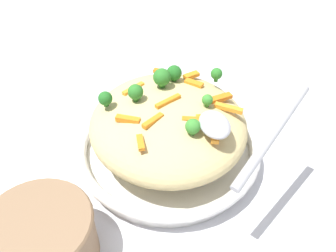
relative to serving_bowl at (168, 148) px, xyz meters
name	(u,v)px	position (x,y,z in m)	size (l,w,h in m)	color
ground_plane	(168,157)	(0.00, 0.00, -0.02)	(2.40, 2.40, 0.00)	silver
serving_bowl	(168,148)	(0.00, 0.00, 0.00)	(0.29, 0.29, 0.04)	white
pasta_mound	(168,123)	(0.00, 0.00, 0.05)	(0.25, 0.24, 0.08)	#D1BA7A
carrot_piece_0	(192,120)	(0.04, 0.02, 0.09)	(0.03, 0.01, 0.01)	orange
carrot_piece_1	(168,101)	(0.00, 0.00, 0.09)	(0.04, 0.01, 0.01)	orange
carrot_piece_2	(153,121)	(0.03, -0.03, 0.09)	(0.04, 0.01, 0.01)	orange
carrot_piece_3	(215,135)	(0.08, 0.05, 0.09)	(0.03, 0.01, 0.01)	orange
carrot_piece_4	(229,108)	(0.03, 0.08, 0.09)	(0.04, 0.01, 0.01)	orange
carrot_piece_5	(133,89)	(-0.05, -0.04, 0.09)	(0.04, 0.01, 0.01)	orange
carrot_piece_6	(194,83)	(-0.05, 0.05, 0.09)	(0.03, 0.01, 0.01)	orange
carrot_piece_7	(206,117)	(0.04, 0.05, 0.09)	(0.03, 0.01, 0.01)	orange
carrot_piece_8	(220,98)	(0.00, 0.08, 0.09)	(0.04, 0.01, 0.01)	orange
carrot_piece_9	(191,75)	(-0.07, 0.05, 0.09)	(0.03, 0.01, 0.01)	orange
carrot_piece_10	(141,143)	(0.07, -0.05, 0.09)	(0.03, 0.01, 0.01)	orange
carrot_piece_11	(161,72)	(-0.09, 0.01, 0.09)	(0.03, 0.01, 0.01)	orange
carrot_piece_12	(128,120)	(0.02, -0.06, 0.09)	(0.03, 0.01, 0.01)	orange
broccoli_floret_0	(136,92)	(-0.02, -0.04, 0.10)	(0.02, 0.02, 0.03)	#296820
broccoli_floret_1	(216,74)	(-0.05, 0.09, 0.10)	(0.02, 0.02, 0.02)	#296820
broccoli_floret_2	(207,100)	(0.01, 0.05, 0.10)	(0.02, 0.02, 0.02)	#377928
broccoli_floret_3	(105,99)	(-0.02, -0.09, 0.10)	(0.02, 0.02, 0.02)	#205B1C
broccoli_floret_4	(193,127)	(0.07, 0.02, 0.10)	(0.02, 0.02, 0.02)	#377928
broccoli_floret_5	(159,78)	(-0.04, 0.00, 0.11)	(0.03, 0.03, 0.03)	#296820
broccoli_floret_6	(174,73)	(-0.06, 0.02, 0.10)	(0.02, 0.02, 0.03)	#205B1C
serving_spoon	(234,128)	(0.09, 0.06, 0.11)	(0.14, 0.13, 0.07)	#B7B7BC
companion_bowl	(41,238)	(0.14, -0.19, 0.02)	(0.13, 0.13, 0.08)	#8C6B4C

